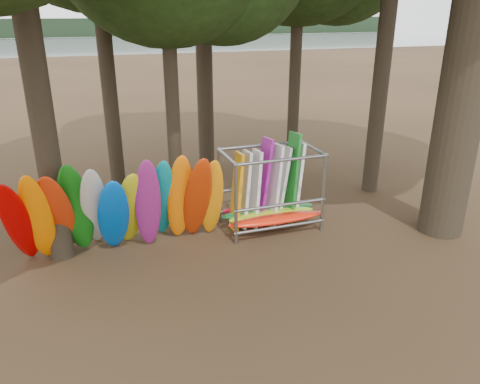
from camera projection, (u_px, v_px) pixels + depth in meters
name	position (u px, v px, depth m)	size (l,w,h in m)	color
ground	(274.00, 263.00, 11.62)	(120.00, 120.00, 0.00)	#47331E
lake	(105.00, 55.00, 64.45)	(160.00, 160.00, 0.00)	gray
far_shore	(88.00, 28.00, 107.74)	(160.00, 4.00, 4.00)	black
kayak_row	(117.00, 209.00, 11.61)	(5.43, 2.18, 2.80)	#B60000
storage_rack	(270.00, 192.00, 13.28)	(2.87, 1.52, 2.69)	slate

